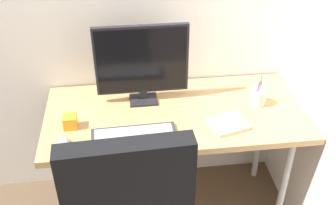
{
  "coord_description": "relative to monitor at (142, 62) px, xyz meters",
  "views": [
    {
      "loc": [
        -0.24,
        -1.66,
        1.91
      ],
      "look_at": [
        -0.05,
        -0.06,
        0.81
      ],
      "focal_mm": 43.44,
      "sensor_mm": 36.0,
      "label": 1
    }
  ],
  "objects": [
    {
      "name": "desk",
      "position": [
        0.16,
        -0.13,
        -0.29
      ],
      "size": [
        1.32,
        0.61,
        0.71
      ],
      "color": "tan",
      "rests_on": "ground_plane"
    },
    {
      "name": "monitor",
      "position": [
        0.0,
        0.0,
        0.0
      ],
      "size": [
        0.47,
        0.12,
        0.42
      ],
      "color": "black",
      "rests_on": "desk"
    },
    {
      "name": "keyboard",
      "position": [
        -0.07,
        -0.3,
        -0.22
      ],
      "size": [
        0.4,
        0.14,
        0.02
      ],
      "color": "#333338",
      "rests_on": "desk"
    },
    {
      "name": "mouse",
      "position": [
        -0.39,
        -0.33,
        -0.21
      ],
      "size": [
        0.06,
        0.09,
        0.04
      ],
      "primitive_type": "ellipsoid",
      "rotation": [
        0.0,
        0.0,
        0.09
      ],
      "color": "#9EA0A5",
      "rests_on": "desk"
    },
    {
      "name": "pen_holder",
      "position": [
        0.59,
        -0.11,
        -0.18
      ],
      "size": [
        0.08,
        0.08,
        0.18
      ],
      "color": "silver",
      "rests_on": "desk"
    },
    {
      "name": "notebook",
      "position": [
        0.39,
        -0.28,
        -0.22
      ],
      "size": [
        0.2,
        0.18,
        0.02
      ],
      "primitive_type": "cube",
      "rotation": [
        0.0,
        0.0,
        0.27
      ],
      "color": "beige",
      "rests_on": "desk"
    },
    {
      "name": "desk_clamp_accessory",
      "position": [
        -0.36,
        -0.19,
        -0.19
      ],
      "size": [
        0.06,
        0.06,
        0.06
      ],
      "primitive_type": "cube",
      "color": "orange",
      "rests_on": "desk"
    }
  ]
}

